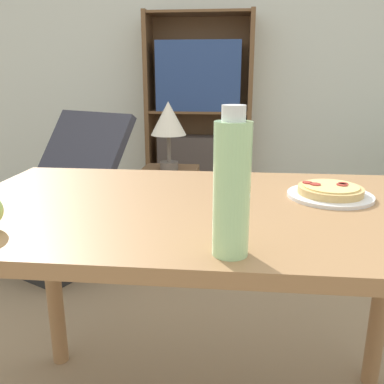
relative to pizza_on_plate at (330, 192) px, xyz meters
name	(u,v)px	position (x,y,z in m)	size (l,w,h in m)	color
wall_back	(226,51)	(-0.35, 2.60, 0.51)	(8.00, 0.05, 2.60)	silver
dining_table	(206,243)	(-0.34, -0.10, -0.12)	(1.32, 0.75, 0.78)	#A37549
pizza_on_plate	(330,192)	(0.00, 0.00, 0.00)	(0.23, 0.23, 0.04)	white
drink_bottle	(232,188)	(-0.27, -0.40, 0.12)	(0.07, 0.07, 0.28)	#B7EAA3
lounge_chair_near	(62,215)	(-1.29, 1.13, -0.51)	(0.85, 0.95, 0.88)	black
bookshelf	(199,120)	(-0.57, 2.42, -0.06)	(0.89, 0.30, 1.60)	brown
side_table	(170,213)	(-0.65, 1.27, -0.52)	(0.34, 0.34, 0.55)	brown
table_lamp	(168,122)	(-0.65, 1.27, 0.05)	(0.21, 0.21, 0.40)	#665B51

